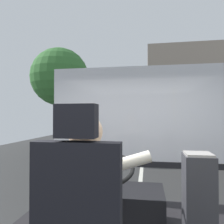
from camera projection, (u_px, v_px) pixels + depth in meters
name	position (u px, v px, depth m)	size (l,w,h in m)	color
ground	(143.00, 155.00, 10.18)	(18.00, 44.00, 0.06)	#2E2E2E
bus_driver	(88.00, 195.00, 1.34)	(0.82, 0.63, 0.81)	black
steering_console	(114.00, 205.00, 2.35)	(1.10, 0.97, 0.84)	black
fare_box	(199.00, 206.00, 1.81)	(0.25, 0.25, 0.90)	#333338
windshield_panel	(134.00, 127.00, 3.13)	(2.50, 0.08, 1.48)	silver
street_tree	(60.00, 77.00, 10.29)	(2.78, 2.78, 5.16)	#4C3828
shop_building	(216.00, 94.00, 18.10)	(11.46, 5.12, 7.54)	gray
parked_car_silver	(213.00, 131.00, 16.41)	(1.83, 4.06, 1.34)	silver
parked_car_blue	(193.00, 127.00, 22.71)	(1.94, 4.38, 1.36)	navy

